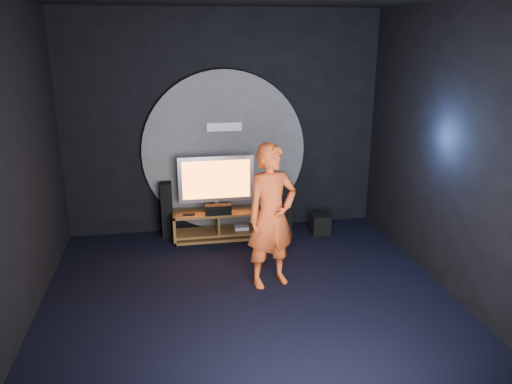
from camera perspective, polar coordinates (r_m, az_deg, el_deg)
floor at (r=6.22m, az=-0.74°, el=-12.31°), size 5.00×5.00×0.00m
back_wall at (r=7.99m, az=-3.74°, el=7.79°), size 5.00×0.04×3.50m
front_wall at (r=3.25m, az=6.38°, el=-7.02°), size 5.00×0.04×3.50m
left_wall at (r=5.73m, az=-26.32°, el=2.11°), size 0.04×5.00×3.50m
right_wall at (r=6.45m, az=21.75°, el=4.22°), size 0.04×5.00×3.50m
wall_disc_panel at (r=8.02m, az=-3.63°, el=4.56°), size 2.60×0.11×2.60m
media_console at (r=7.96m, az=-4.34°, el=-3.91°), size 1.40×0.45×0.45m
tv at (r=7.79m, az=-4.57°, el=1.28°), size 1.18×0.22×0.87m
center_speaker at (r=7.71m, az=-4.34°, el=-2.01°), size 0.40×0.15×0.15m
remote at (r=7.73m, az=-7.66°, el=-2.58°), size 0.18×0.05×0.02m
tower_speaker_left at (r=8.01m, az=-10.13°, el=-2.06°), size 0.18×0.20×0.90m
tower_speaker_right at (r=7.91m, az=3.39°, el=-2.06°), size 0.18×0.20×0.90m
subwoofer at (r=8.17m, az=7.33°, el=-3.67°), size 0.29×0.29×0.32m
player at (r=6.25m, az=1.80°, el=-2.78°), size 0.78×0.63×1.86m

